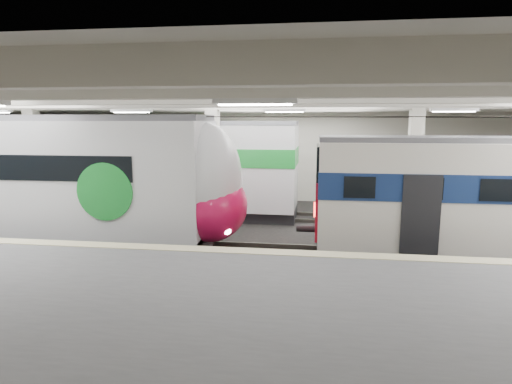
# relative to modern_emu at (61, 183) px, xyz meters

# --- Properties ---
(station_hall) EXTENTS (36.00, 24.00, 5.75)m
(station_hall) POSITION_rel_modern_emu_xyz_m (7.94, -1.74, 0.91)
(station_hall) COLOR black
(station_hall) RESTS_ON ground
(modern_emu) EXTENTS (14.94, 3.08, 4.76)m
(modern_emu) POSITION_rel_modern_emu_xyz_m (0.00, 0.00, 0.00)
(modern_emu) COLOR silver
(modern_emu) RESTS_ON ground
(older_rer) EXTENTS (12.18, 2.69, 4.08)m
(older_rer) POSITION_rel_modern_emu_xyz_m (15.21, 0.00, -0.20)
(older_rer) COLOR silver
(older_rer) RESTS_ON ground
(far_train) EXTENTS (14.28, 3.13, 4.53)m
(far_train) POSITION_rel_modern_emu_xyz_m (1.18, 5.50, 0.00)
(far_train) COLOR silver
(far_train) RESTS_ON ground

